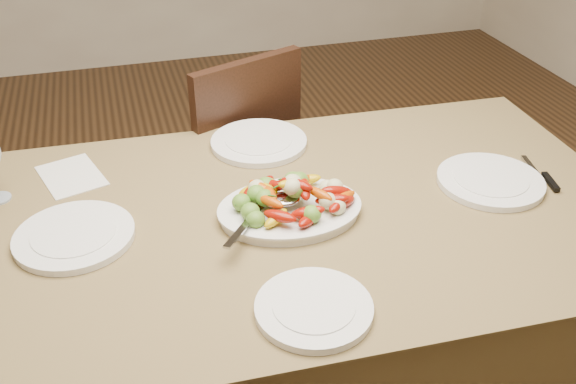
{
  "coord_description": "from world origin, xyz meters",
  "views": [
    {
      "loc": [
        -0.44,
        -1.5,
        1.7
      ],
      "look_at": [
        -0.05,
        -0.18,
        0.82
      ],
      "focal_mm": 40.0,
      "sensor_mm": 36.0,
      "label": 1
    }
  ],
  "objects_px": {
    "dining_table": "(288,319)",
    "plate_far": "(259,142)",
    "chair_far": "(222,165)",
    "plate_right": "(490,181)",
    "plate_left": "(74,236)",
    "plate_near": "(314,309)",
    "serving_platter": "(290,212)"
  },
  "relations": [
    {
      "from": "plate_left",
      "to": "plate_far",
      "type": "relative_size",
      "value": 0.99
    },
    {
      "from": "serving_platter",
      "to": "plate_left",
      "type": "height_order",
      "value": "serving_platter"
    },
    {
      "from": "chair_far",
      "to": "serving_platter",
      "type": "xyz_separation_m",
      "value": [
        0.04,
        -0.78,
        0.3
      ]
    },
    {
      "from": "plate_near",
      "to": "chair_far",
      "type": "bearing_deg",
      "value": 89.34
    },
    {
      "from": "chair_far",
      "to": "plate_far",
      "type": "distance_m",
      "value": 0.49
    },
    {
      "from": "plate_left",
      "to": "serving_platter",
      "type": "bearing_deg",
      "value": -5.12
    },
    {
      "from": "serving_platter",
      "to": "plate_left",
      "type": "bearing_deg",
      "value": 174.88
    },
    {
      "from": "plate_left",
      "to": "plate_right",
      "type": "distance_m",
      "value": 1.11
    },
    {
      "from": "chair_far",
      "to": "plate_far",
      "type": "bearing_deg",
      "value": 75.57
    },
    {
      "from": "dining_table",
      "to": "plate_left",
      "type": "relative_size",
      "value": 6.34
    },
    {
      "from": "chair_far",
      "to": "plate_right",
      "type": "xyz_separation_m",
      "value": [
        0.62,
        -0.79,
        0.29
      ]
    },
    {
      "from": "plate_right",
      "to": "dining_table",
      "type": "bearing_deg",
      "value": 177.73
    },
    {
      "from": "serving_platter",
      "to": "plate_near",
      "type": "relative_size",
      "value": 1.44
    },
    {
      "from": "plate_left",
      "to": "plate_right",
      "type": "height_order",
      "value": "same"
    },
    {
      "from": "plate_left",
      "to": "chair_far",
      "type": "bearing_deg",
      "value": 56.16
    },
    {
      "from": "chair_far",
      "to": "plate_right",
      "type": "bearing_deg",
      "value": 105.57
    },
    {
      "from": "chair_far",
      "to": "dining_table",
      "type": "bearing_deg",
      "value": 70.56
    },
    {
      "from": "plate_right",
      "to": "plate_far",
      "type": "distance_m",
      "value": 0.69
    },
    {
      "from": "plate_far",
      "to": "serving_platter",
      "type": "bearing_deg",
      "value": -92.27
    },
    {
      "from": "plate_left",
      "to": "plate_right",
      "type": "xyz_separation_m",
      "value": [
        1.11,
        -0.06,
        0.0
      ]
    },
    {
      "from": "dining_table",
      "to": "plate_right",
      "type": "bearing_deg",
      "value": -2.27
    },
    {
      "from": "dining_table",
      "to": "plate_far",
      "type": "bearing_deg",
      "value": 87.6
    },
    {
      "from": "chair_far",
      "to": "plate_left",
      "type": "height_order",
      "value": "chair_far"
    },
    {
      "from": "dining_table",
      "to": "plate_left",
      "type": "bearing_deg",
      "value": 176.55
    },
    {
      "from": "plate_right",
      "to": "plate_near",
      "type": "relative_size",
      "value": 1.16
    },
    {
      "from": "dining_table",
      "to": "serving_platter",
      "type": "distance_m",
      "value": 0.39
    },
    {
      "from": "plate_right",
      "to": "chair_far",
      "type": "bearing_deg",
      "value": 127.87
    },
    {
      "from": "dining_table",
      "to": "chair_far",
      "type": "height_order",
      "value": "chair_far"
    },
    {
      "from": "chair_far",
      "to": "plate_far",
      "type": "relative_size",
      "value": 3.23
    },
    {
      "from": "dining_table",
      "to": "plate_far",
      "type": "distance_m",
      "value": 0.54
    },
    {
      "from": "serving_platter",
      "to": "plate_left",
      "type": "xyz_separation_m",
      "value": [
        -0.53,
        0.05,
        -0.0
      ]
    },
    {
      "from": "dining_table",
      "to": "plate_right",
      "type": "height_order",
      "value": "plate_right"
    }
  ]
}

